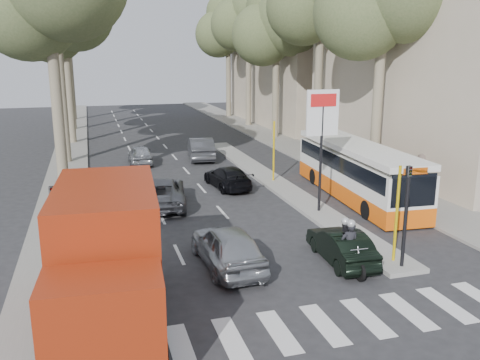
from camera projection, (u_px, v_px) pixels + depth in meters
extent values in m
plane|color=#28282B|center=(295.00, 264.00, 17.60)|extent=(120.00, 120.00, 0.00)
cube|color=gray|center=(276.00, 139.00, 43.22)|extent=(3.20, 70.00, 0.12)
cube|color=gray|center=(72.00, 143.00, 41.43)|extent=(2.40, 64.00, 0.12)
cube|color=gray|center=(273.00, 181.00, 28.71)|extent=(1.50, 26.00, 0.16)
cube|color=#BCAB96|center=(459.00, 22.00, 30.88)|extent=(11.00, 18.00, 18.00)
cube|color=#B7A88E|center=(310.00, 45.00, 51.60)|extent=(11.00, 20.00, 16.00)
cylinder|color=yellow|center=(397.00, 216.00, 17.15)|extent=(0.10, 0.10, 3.50)
cylinder|color=yellow|center=(320.00, 177.00, 22.73)|extent=(0.10, 0.10, 3.50)
cylinder|color=yellow|center=(274.00, 152.00, 28.31)|extent=(0.10, 0.10, 3.50)
cylinder|color=black|center=(321.00, 158.00, 22.52)|extent=(0.12, 0.12, 5.20)
cube|color=white|center=(323.00, 113.00, 22.04)|extent=(1.50, 0.10, 2.00)
cube|color=red|center=(324.00, 100.00, 21.86)|extent=(1.20, 0.02, 0.55)
cylinder|color=black|center=(405.00, 225.00, 16.72)|extent=(0.12, 0.12, 3.20)
imported|color=black|center=(409.00, 181.00, 16.36)|extent=(0.16, 0.41, 1.00)
cylinder|color=black|center=(58.00, 255.00, 14.19)|extent=(0.12, 0.12, 3.20)
imported|color=black|center=(53.00, 204.00, 13.83)|extent=(0.16, 0.41, 1.00)
cylinder|color=#6B604C|center=(58.00, 113.00, 25.55)|extent=(0.56, 0.56, 8.40)
sphere|color=#43542F|center=(28.00, 7.00, 24.61)|extent=(5.20, 5.20, 5.20)
cylinder|color=#6B604C|center=(62.00, 96.00, 32.90)|extent=(0.56, 0.56, 8.96)
sphere|color=#43542F|center=(38.00, 8.00, 31.87)|extent=(5.20, 5.20, 5.20)
cylinder|color=#6B604C|center=(69.00, 93.00, 40.50)|extent=(0.56, 0.56, 8.12)
sphere|color=#43542F|center=(51.00, 29.00, 39.60)|extent=(5.20, 5.20, 5.20)
sphere|color=#43542F|center=(75.00, 13.00, 38.54)|extent=(5.80, 5.80, 5.80)
cylinder|color=#6B604C|center=(70.00, 80.00, 47.75)|extent=(0.56, 0.56, 9.52)
sphere|color=#43542F|center=(54.00, 16.00, 46.64)|extent=(5.20, 5.20, 5.20)
cylinder|color=#6B604C|center=(71.00, 80.00, 55.27)|extent=(0.56, 0.56, 8.68)
sphere|color=#43542F|center=(58.00, 30.00, 54.28)|extent=(5.20, 5.20, 5.20)
sphere|color=#43542F|center=(75.00, 17.00, 53.21)|extent=(5.80, 5.80, 5.80)
sphere|color=#43542F|center=(68.00, 6.00, 54.48)|extent=(4.80, 4.80, 4.80)
cylinder|color=#6B604C|center=(377.00, 107.00, 28.38)|extent=(0.56, 0.56, 8.40)
sphere|color=#43542F|center=(361.00, 12.00, 27.44)|extent=(5.20, 5.20, 5.20)
cylinder|color=#6B604C|center=(318.00, 90.00, 35.75)|extent=(0.56, 0.56, 9.24)
sphere|color=#43542F|center=(304.00, 7.00, 34.69)|extent=(5.20, 5.20, 5.20)
cylinder|color=#6B604C|center=(276.00, 92.00, 43.31)|extent=(0.56, 0.56, 7.84)
sphere|color=#43542F|center=(263.00, 35.00, 42.45)|extent=(5.20, 5.20, 5.20)
sphere|color=#43542F|center=(290.00, 20.00, 41.40)|extent=(5.80, 5.80, 5.80)
sphere|color=#43542F|center=(275.00, 7.00, 42.71)|extent=(4.80, 4.80, 4.80)
cylinder|color=#6B604C|center=(249.00, 81.00, 50.65)|extent=(0.56, 0.56, 8.96)
sphere|color=#43542F|center=(237.00, 24.00, 49.62)|extent=(5.20, 5.20, 5.20)
sphere|color=#43542F|center=(260.00, 10.00, 48.54)|extent=(5.80, 5.80, 5.80)
cylinder|color=#6B604C|center=(228.00, 80.00, 58.19)|extent=(0.56, 0.56, 8.40)
sphere|color=#43542F|center=(218.00, 34.00, 57.25)|extent=(5.20, 5.20, 5.20)
sphere|color=#43542F|center=(238.00, 23.00, 56.18)|extent=(5.80, 5.80, 5.80)
sphere|color=#43542F|center=(227.00, 12.00, 57.46)|extent=(4.80, 4.80, 4.80)
imported|color=#ABAFB4|center=(227.00, 246.00, 17.22)|extent=(1.94, 4.39, 1.47)
imported|color=black|center=(341.00, 246.00, 17.66)|extent=(1.46, 3.68, 1.19)
imported|color=#4F5157|center=(161.00, 192.00, 24.20)|extent=(2.88, 5.14, 1.36)
imported|color=black|center=(228.00, 177.00, 27.54)|extent=(2.04, 4.21, 1.18)
imported|color=#ACB0B5|center=(140.00, 155.00, 33.55)|extent=(1.50, 3.70, 1.26)
imported|color=#494B50|center=(201.00, 148.00, 35.08)|extent=(2.16, 4.74, 1.51)
imported|color=black|center=(99.00, 190.00, 24.42)|extent=(2.16, 4.96, 1.42)
cube|color=black|center=(110.00, 305.00, 13.38)|extent=(2.99, 7.02, 0.29)
cylinder|color=black|center=(160.00, 352.00, 11.48)|extent=(0.41, 1.05, 1.03)
cylinder|color=black|center=(73.00, 281.00, 15.12)|extent=(0.41, 1.05, 1.03)
cylinder|color=black|center=(150.00, 274.00, 15.60)|extent=(0.41, 1.05, 1.03)
cube|color=maroon|center=(104.00, 320.00, 10.64)|extent=(2.62, 1.77, 1.94)
cube|color=black|center=(102.00, 328.00, 9.88)|extent=(2.29, 0.25, 1.03)
cube|color=maroon|center=(107.00, 236.00, 13.86)|extent=(2.96, 4.97, 2.86)
cube|color=#ED5B0D|center=(356.00, 188.00, 25.68)|extent=(2.94, 10.58, 0.82)
cube|color=silver|center=(357.00, 167.00, 25.42)|extent=(2.94, 10.58, 1.36)
cube|color=black|center=(357.00, 162.00, 25.36)|extent=(2.94, 10.16, 0.77)
cube|color=silver|center=(358.00, 147.00, 25.18)|extent=(2.94, 10.58, 0.27)
cube|color=black|center=(414.00, 191.00, 20.47)|extent=(2.00, 0.19, 1.36)
cube|color=#ED5B0D|center=(415.00, 171.00, 20.28)|extent=(1.09, 0.13, 0.29)
cylinder|color=black|center=(367.00, 210.00, 22.32)|extent=(0.31, 0.89, 0.87)
cylinder|color=black|center=(409.00, 207.00, 22.76)|extent=(0.31, 0.89, 0.87)
cylinder|color=black|center=(314.00, 177.00, 28.45)|extent=(0.31, 0.89, 0.87)
cylinder|color=black|center=(348.00, 175.00, 28.89)|extent=(0.31, 0.89, 0.87)
cylinder|color=black|center=(360.00, 272.00, 16.21)|extent=(0.12, 0.64, 0.64)
cylinder|color=black|center=(339.00, 254.00, 17.63)|extent=(0.12, 0.64, 0.64)
cylinder|color=silver|center=(359.00, 260.00, 16.19)|extent=(0.07, 0.40, 0.80)
cube|color=black|center=(349.00, 258.00, 16.94)|extent=(0.25, 0.76, 0.30)
cube|color=black|center=(352.00, 253.00, 16.68)|extent=(0.32, 0.46, 0.22)
cube|color=black|center=(345.00, 249.00, 17.17)|extent=(0.30, 0.66, 0.12)
cylinder|color=silver|center=(359.00, 250.00, 16.17)|extent=(0.62, 0.06, 0.04)
imported|color=black|center=(349.00, 246.00, 16.83)|extent=(0.63, 0.42, 1.68)
imported|color=black|center=(344.00, 243.00, 17.22)|extent=(0.78, 0.45, 1.58)
sphere|color=#B2B2B7|center=(351.00, 224.00, 16.59)|extent=(0.28, 0.28, 0.28)
sphere|color=#B2B2B7|center=(346.00, 221.00, 17.00)|extent=(0.28, 0.28, 0.28)
imported|color=#403550|center=(414.00, 186.00, 23.84)|extent=(0.81, 1.19, 1.85)
imported|color=brown|center=(421.00, 172.00, 26.56)|extent=(1.27, 0.61, 1.93)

